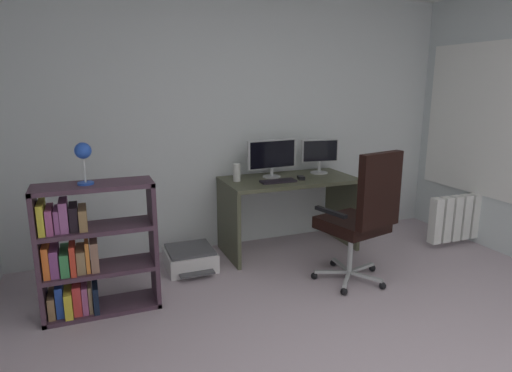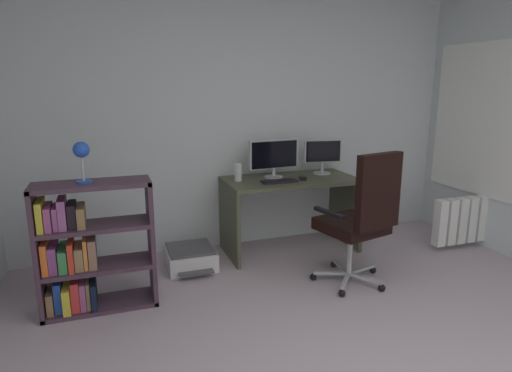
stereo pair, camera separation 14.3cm
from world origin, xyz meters
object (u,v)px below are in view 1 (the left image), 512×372
Objects in this scene: desk at (288,198)px; monitor_secondary at (320,153)px; desktop_speaker at (237,172)px; office_chair at (362,214)px; desk_lamp at (83,155)px; computer_mouse at (301,178)px; printer at (190,258)px; keyboard at (278,181)px; bookshelf at (85,254)px; monitor_main at (272,156)px; radiator at (469,216)px.

desk is 3.32× the size of monitor_secondary.
monitor_secondary reaches higher than desktop_speaker.
office_chair is 3.89× the size of desk_lamp.
monitor_secondary is at bearing 46.91° from computer_mouse.
monitor_secondary is 1.13m from office_chair.
office_chair reaches higher than printer.
desk is at bearing 36.87° from keyboard.
desktop_speaker is 0.15× the size of office_chair.
monitor_secondary is at bearing 17.15° from bookshelf.
monitor_main is 0.53× the size of radiator.
desk is at bearing 17.69° from bookshelf.
desk_lamp reaches higher than monitor_main.
desk_lamp is at bearing -151.06° from computer_mouse.
keyboard is 1.83m from bookshelf.
desk reaches higher than printer.
desk_lamp reaches higher than bookshelf.
printer is (-1.25, 0.85, -0.53)m from office_chair.
monitor_main reaches higher than bookshelf.
computer_mouse is 0.34× the size of desk_lamp.
monitor_main is at bearing 161.96° from radiator.
desktop_speaker is at bearing -172.94° from monitor_main.
monitor_secondary is at bearing 0.02° from monitor_main.
bookshelf is (-2.12, 0.35, -0.17)m from office_chair.
monitor_main reaches higher than computer_mouse.
bookshelf is 3.76m from radiator.
keyboard is at bearing -27.74° from desktop_speaker.
desktop_speaker is at bearing -177.04° from monitor_secondary.
desktop_speaker is at bearing 125.90° from office_chair.
computer_mouse is (0.08, -0.10, 0.22)m from desk.
desk is 1.35× the size of bookshelf.
bookshelf is 0.99× the size of radiator.
desk_lamp is (-1.95, -0.51, 0.42)m from computer_mouse.
office_chair is 1.60m from printer.
monitor_main is at bearing 82.05° from keyboard.
desk is at bearing 143.86° from computer_mouse.
office_chair is at bearing -77.78° from desk.
keyboard is 3.40× the size of computer_mouse.
radiator is (1.76, -0.44, -0.46)m from computer_mouse.
monitor_main is at bearing 151.97° from computer_mouse.
computer_mouse reaches higher than printer.
computer_mouse is 1.87m from radiator.
desk_lamp is at bearing 170.56° from office_chair.
office_chair is (0.21, -0.96, 0.08)m from desk.
office_chair reaches higher than computer_mouse.
computer_mouse is 1.30m from printer.
printer is (-1.04, -0.11, -0.44)m from desk.
desk is 3.83× the size of keyboard.
office_chair is 2.15m from bookshelf.
desktop_speaker is 0.58× the size of desk_lamp.
monitor_main reaches higher than keyboard.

